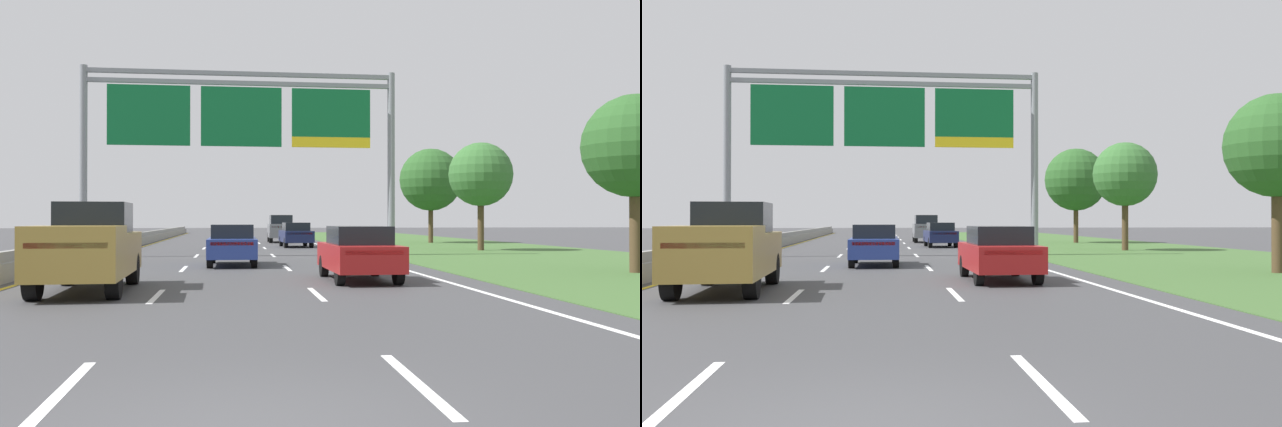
% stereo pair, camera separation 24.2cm
% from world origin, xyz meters
% --- Properties ---
extents(ground_plane, '(220.00, 220.00, 0.00)m').
position_xyz_m(ground_plane, '(0.00, 35.00, 0.00)').
color(ground_plane, '#3D3D3F').
extents(lane_striping, '(11.96, 106.00, 0.01)m').
position_xyz_m(lane_striping, '(0.00, 34.54, 0.00)').
color(lane_striping, white).
rests_on(lane_striping, ground).
extents(grass_verge_right, '(14.00, 110.00, 0.02)m').
position_xyz_m(grass_verge_right, '(13.95, 35.00, 0.01)').
color(grass_verge_right, '#3D602D').
rests_on(grass_verge_right, ground).
extents(median_barrier_concrete, '(0.60, 110.00, 0.85)m').
position_xyz_m(median_barrier_concrete, '(-6.60, 35.00, 0.35)').
color(median_barrier_concrete, gray).
rests_on(median_barrier_concrete, ground).
extents(overhead_sign_gantry, '(15.06, 0.42, 9.00)m').
position_xyz_m(overhead_sign_gantry, '(0.30, 27.83, 6.36)').
color(overhead_sign_gantry, gray).
rests_on(overhead_sign_gantry, ground).
extents(pickup_truck_gold, '(2.15, 5.45, 2.20)m').
position_xyz_m(pickup_truck_gold, '(-3.62, 11.85, 1.07)').
color(pickup_truck_gold, '#A38438').
rests_on(pickup_truck_gold, ground).
extents(car_grey_right_lane_suv, '(1.95, 4.72, 2.11)m').
position_xyz_m(car_grey_right_lane_suv, '(3.59, 48.50, 1.10)').
color(car_grey_right_lane_suv, slate).
rests_on(car_grey_right_lane_suv, ground).
extents(car_navy_right_lane_sedan, '(1.95, 4.45, 1.57)m').
position_xyz_m(car_navy_right_lane_sedan, '(3.93, 39.01, 0.82)').
color(car_navy_right_lane_sedan, '#161E47').
rests_on(car_navy_right_lane_sedan, ground).
extents(car_blue_centre_lane_sedan, '(1.85, 4.41, 1.57)m').
position_xyz_m(car_blue_centre_lane_sedan, '(-0.12, 21.23, 0.82)').
color(car_blue_centre_lane_sedan, navy).
rests_on(car_blue_centre_lane_sedan, ground).
extents(car_red_right_lane_sedan, '(1.87, 4.42, 1.57)m').
position_xyz_m(car_red_right_lane_sedan, '(3.50, 14.05, 0.82)').
color(car_red_right_lane_sedan, maroon).
rests_on(car_red_right_lane_sedan, ground).
extents(roadside_tree_near, '(3.40, 3.40, 5.89)m').
position_xyz_m(roadside_tree_near, '(13.01, 15.64, 4.16)').
color(roadside_tree_near, '#4C3823').
rests_on(roadside_tree_near, ground).
extents(roadside_tree_mid, '(3.64, 3.64, 6.16)m').
position_xyz_m(roadside_tree_mid, '(13.91, 32.51, 4.32)').
color(roadside_tree_mid, '#4C3823').
rests_on(roadside_tree_mid, ground).
extents(roadside_tree_far, '(4.71, 4.71, 7.14)m').
position_xyz_m(roadside_tree_far, '(14.77, 45.60, 4.77)').
color(roadside_tree_far, '#4C3823').
rests_on(roadside_tree_far, ground).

